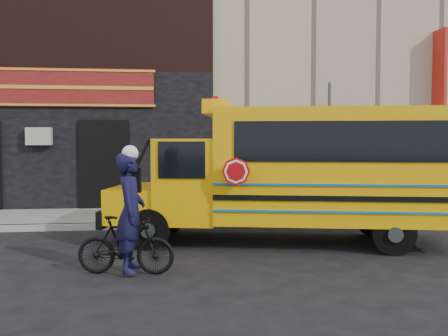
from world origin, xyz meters
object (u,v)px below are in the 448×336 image
cyclist (131,215)px  sign_pole (329,146)px  school_bus (295,170)px  bicycle (126,245)px

cyclist → sign_pole: bearing=-40.7°
school_bus → bicycle: (-3.29, -2.12, -1.05)m
cyclist → school_bus: bearing=-51.4°
school_bus → sign_pole: (1.57, 2.55, 0.47)m
sign_pole → cyclist: 6.76m
sign_pole → cyclist: sign_pole is taller
bicycle → cyclist: size_ratio=0.82×
sign_pole → bicycle: sign_pole is taller
bicycle → cyclist: cyclist is taller
bicycle → sign_pole: bearing=-36.3°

